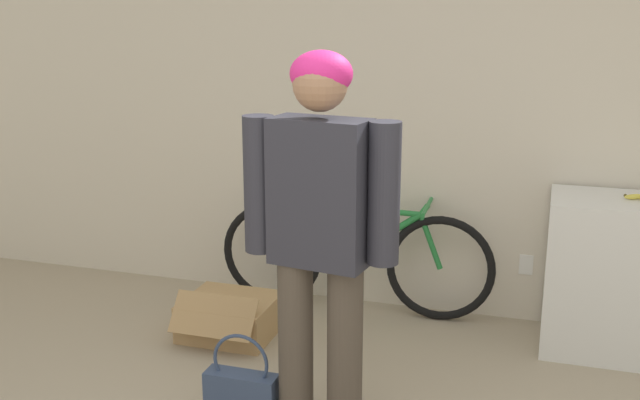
{
  "coord_description": "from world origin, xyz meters",
  "views": [
    {
      "loc": [
        0.65,
        -1.76,
        1.83
      ],
      "look_at": [
        -0.24,
        1.03,
        1.08
      ],
      "focal_mm": 42.0,
      "sensor_mm": 36.0,
      "label": 1
    }
  ],
  "objects_px": {
    "bicycle": "(353,257)",
    "cardboard_box": "(230,317)",
    "person": "(320,224)",
    "handbag": "(242,395)"
  },
  "relations": [
    {
      "from": "bicycle",
      "to": "handbag",
      "type": "xyz_separation_m",
      "value": [
        -0.13,
        -1.42,
        -0.2
      ]
    },
    {
      "from": "cardboard_box",
      "to": "person",
      "type": "bearing_deg",
      "value": -46.42
    },
    {
      "from": "person",
      "to": "cardboard_box",
      "type": "relative_size",
      "value": 3.19
    },
    {
      "from": "bicycle",
      "to": "cardboard_box",
      "type": "height_order",
      "value": "bicycle"
    },
    {
      "from": "person",
      "to": "cardboard_box",
      "type": "xyz_separation_m",
      "value": [
        -0.81,
        0.85,
        -0.87
      ]
    },
    {
      "from": "handbag",
      "to": "cardboard_box",
      "type": "xyz_separation_m",
      "value": [
        -0.45,
        0.87,
        -0.04
      ]
    },
    {
      "from": "handbag",
      "to": "cardboard_box",
      "type": "distance_m",
      "value": 0.98
    },
    {
      "from": "person",
      "to": "bicycle",
      "type": "distance_m",
      "value": 1.56
    },
    {
      "from": "cardboard_box",
      "to": "handbag",
      "type": "bearing_deg",
      "value": -62.83
    },
    {
      "from": "person",
      "to": "cardboard_box",
      "type": "bearing_deg",
      "value": 141.74
    }
  ]
}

